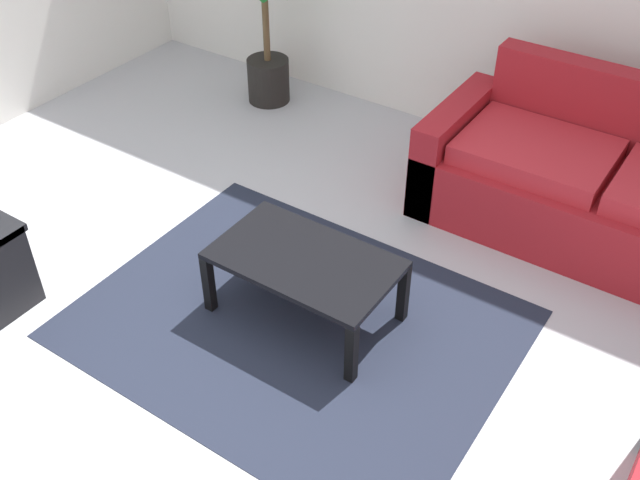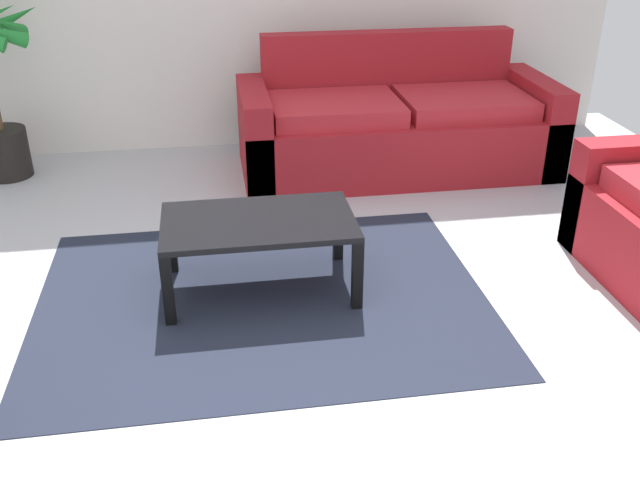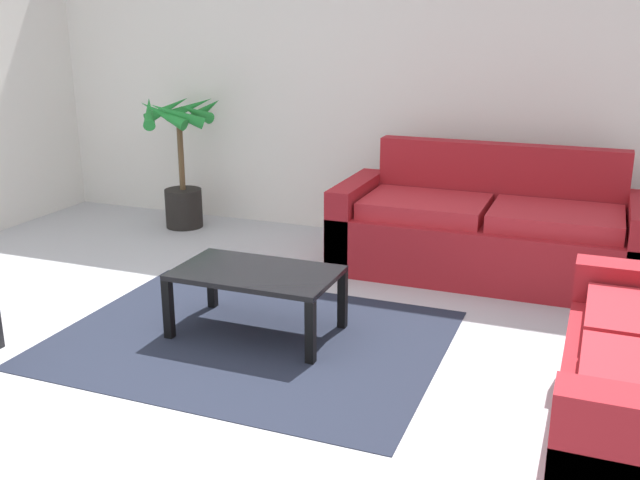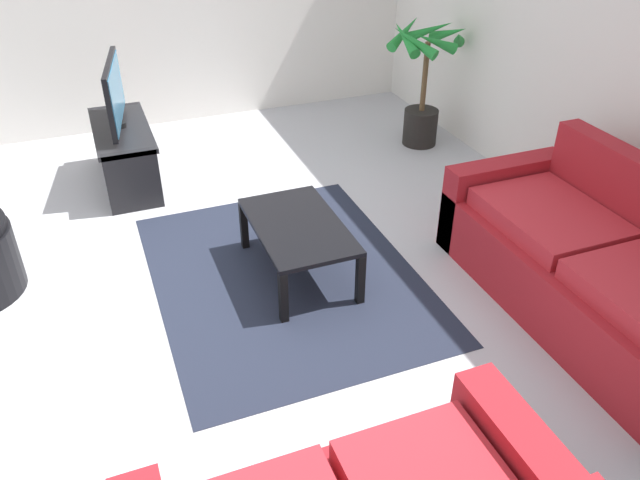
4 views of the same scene
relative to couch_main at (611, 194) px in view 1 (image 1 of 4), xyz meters
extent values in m
plane|color=#B2B2B7|center=(-1.16, -2.28, -0.30)|extent=(6.60, 6.60, 0.00)
cube|color=maroon|center=(0.00, -0.03, -0.09)|extent=(2.17, 0.90, 0.42)
cube|color=maroon|center=(-1.00, -0.03, 0.01)|extent=(0.18, 0.90, 0.62)
cube|color=#B8272F|center=(-0.45, -0.08, 0.18)|extent=(0.87, 0.66, 0.12)
cube|color=black|center=(-1.09, -1.55, 0.07)|extent=(0.94, 0.56, 0.03)
cube|color=black|center=(-1.54, -1.80, -0.12)|extent=(0.05, 0.05, 0.36)
cube|color=black|center=(-0.65, -1.80, -0.12)|extent=(0.05, 0.05, 0.36)
cube|color=black|center=(-1.54, -1.30, -0.12)|extent=(0.05, 0.05, 0.36)
cube|color=black|center=(-0.65, -1.30, -0.12)|extent=(0.05, 0.05, 0.36)
cube|color=#1E2333|center=(-1.09, -1.65, -0.30)|extent=(2.20, 1.70, 0.01)
cylinder|color=black|center=(-2.71, 0.27, -0.13)|extent=(0.32, 0.32, 0.34)
cylinder|color=brown|center=(-2.71, 0.27, 0.36)|extent=(0.05, 0.05, 0.64)
camera|label=1|loc=(0.56, -3.88, 2.49)|focal=41.54mm
camera|label=2|loc=(-1.29, -4.69, 1.56)|focal=40.06mm
camera|label=3|loc=(0.70, -5.12, 1.49)|focal=40.95mm
camera|label=4|loc=(2.18, -2.67, 2.18)|focal=35.00mm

